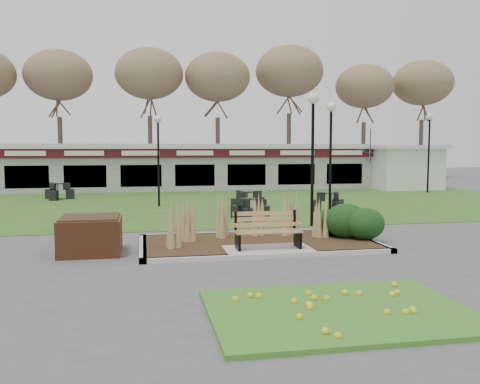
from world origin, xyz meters
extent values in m
plane|color=#515154|center=(0.00, 0.00, 0.00)|extent=(100.00, 100.00, 0.00)
cube|color=#2A601E|center=(0.00, 12.00, 0.01)|extent=(34.00, 16.00, 0.02)
cube|color=#387621|center=(0.00, -4.60, 0.04)|extent=(4.20, 3.00, 0.08)
cube|color=#332314|center=(0.00, 1.20, 0.06)|extent=(6.22, 3.22, 0.12)
cube|color=#B7B7B2|center=(0.00, -0.41, 0.06)|extent=(6.40, 0.18, 0.12)
cube|color=#B7B7B2|center=(0.00, 2.81, 0.06)|extent=(6.40, 0.18, 0.12)
cube|color=#B7B7B2|center=(-3.11, 1.20, 0.06)|extent=(0.18, 3.40, 0.12)
cube|color=#B7B7B2|center=(3.11, 1.20, 0.06)|extent=(0.18, 3.40, 0.12)
cube|color=#B7B7B2|center=(0.00, 0.15, 0.07)|extent=(2.20, 1.20, 0.13)
cone|color=tan|center=(-1.90, 1.60, 0.70)|extent=(0.36, 0.36, 1.15)
cone|color=tan|center=(-0.90, 2.00, 0.70)|extent=(0.36, 0.36, 1.15)
cone|color=tan|center=(0.20, 2.20, 0.70)|extent=(0.36, 0.36, 1.15)
cone|color=tan|center=(1.10, 2.00, 0.70)|extent=(0.36, 0.36, 1.15)
cone|color=tan|center=(1.90, 1.60, 0.70)|extent=(0.36, 0.36, 1.15)
cone|color=tan|center=(-2.40, 0.80, 0.70)|extent=(0.36, 0.36, 1.15)
ellipsoid|color=black|center=(2.60, 1.40, 0.59)|extent=(1.21, 1.10, 0.99)
ellipsoid|color=black|center=(3.00, 1.00, 0.54)|extent=(1.10, 1.00, 0.90)
ellipsoid|color=black|center=(2.90, 1.90, 0.53)|extent=(1.06, 0.96, 0.86)
ellipsoid|color=black|center=(2.30, 1.90, 0.48)|extent=(0.92, 0.84, 0.76)
cube|color=#A4754A|center=(0.00, 0.15, 0.56)|extent=(1.70, 0.57, 0.04)
cube|color=#A4754A|center=(0.00, 0.46, 0.84)|extent=(1.70, 0.13, 0.44)
cube|color=black|center=(-0.78, 0.15, 0.34)|extent=(0.06, 0.55, 0.42)
cube|color=black|center=(0.78, 0.15, 0.34)|extent=(0.06, 0.55, 0.42)
cube|color=black|center=(-0.78, 0.45, 0.81)|extent=(0.06, 0.06, 0.50)
cube|color=black|center=(0.78, 0.45, 0.81)|extent=(0.06, 0.06, 0.50)
cube|color=#A4754A|center=(-0.82, 0.13, 0.74)|extent=(0.05, 0.50, 0.04)
cube|color=#A4754A|center=(0.82, 0.13, 0.74)|extent=(0.05, 0.50, 0.04)
cube|color=brown|center=(-4.40, 1.00, 0.45)|extent=(1.50, 1.50, 0.90)
cube|color=#332314|center=(-4.40, 1.00, 0.92)|extent=(1.40, 1.40, 0.06)
cube|color=gray|center=(0.00, 20.00, 1.30)|extent=(24.00, 3.00, 2.60)
cube|color=#420E14|center=(0.00, 18.45, 2.35)|extent=(24.00, 0.18, 0.55)
cube|color=silver|center=(0.00, 20.00, 2.75)|extent=(24.60, 3.40, 0.30)
cube|color=silver|center=(0.00, 18.34, 2.35)|extent=(22.00, 0.02, 0.28)
cube|color=black|center=(0.00, 18.55, 1.00)|extent=(22.00, 0.10, 1.30)
cube|color=silver|center=(13.50, 18.00, 1.30)|extent=(4.00, 3.00, 2.60)
cube|color=silver|center=(13.50, 18.00, 2.70)|extent=(4.40, 3.40, 0.25)
cylinder|color=#47382B|center=(-9.00, 28.00, 2.59)|extent=(0.36, 0.36, 5.17)
ellipsoid|color=brown|center=(-9.00, 28.00, 8.39)|extent=(5.24, 5.24, 3.93)
cylinder|color=#47382B|center=(-3.00, 28.00, 2.59)|extent=(0.36, 0.36, 5.17)
ellipsoid|color=brown|center=(-3.00, 28.00, 8.39)|extent=(5.24, 5.24, 3.93)
cylinder|color=#47382B|center=(3.00, 28.00, 2.59)|extent=(0.36, 0.36, 5.17)
ellipsoid|color=brown|center=(3.00, 28.00, 8.39)|extent=(5.24, 5.24, 3.93)
cylinder|color=#47382B|center=(9.00, 28.00, 2.59)|extent=(0.36, 0.36, 5.17)
ellipsoid|color=brown|center=(9.00, 28.00, 8.39)|extent=(5.24, 5.24, 3.93)
cylinder|color=#47382B|center=(15.00, 28.00, 2.59)|extent=(0.36, 0.36, 5.17)
ellipsoid|color=brown|center=(15.00, 28.00, 8.39)|extent=(5.24, 5.24, 3.93)
cylinder|color=#47382B|center=(21.00, 28.00, 2.59)|extent=(0.36, 0.36, 5.17)
ellipsoid|color=brown|center=(21.00, 28.00, 8.39)|extent=(5.24, 5.24, 3.93)
cylinder|color=black|center=(2.51, 4.14, 2.07)|extent=(0.10, 0.10, 4.13)
sphere|color=white|center=(2.51, 4.14, 4.30)|extent=(0.37, 0.37, 0.37)
cylinder|color=black|center=(-2.39, 11.01, 1.89)|extent=(0.09, 0.09, 3.79)
sphere|color=white|center=(-2.39, 11.01, 3.94)|extent=(0.34, 0.34, 0.34)
cylinder|color=black|center=(4.11, 6.65, 2.04)|extent=(0.10, 0.10, 4.07)
sphere|color=white|center=(4.11, 6.65, 4.24)|extent=(0.37, 0.37, 0.37)
cylinder|color=black|center=(13.48, 15.20, 2.15)|extent=(0.11, 0.11, 4.31)
sphere|color=white|center=(13.48, 15.20, 4.48)|extent=(0.39, 0.39, 0.39)
cylinder|color=black|center=(0.77, 6.07, 0.04)|extent=(0.46, 0.46, 0.03)
cylinder|color=black|center=(0.77, 6.07, 0.41)|extent=(0.05, 0.05, 0.75)
cylinder|color=black|center=(0.77, 6.07, 0.79)|extent=(0.63, 0.63, 0.03)
cube|color=black|center=(1.33, 6.20, 0.26)|extent=(0.42, 0.42, 0.48)
cube|color=black|center=(0.38, 6.50, 0.26)|extent=(0.50, 0.50, 0.48)
cube|color=black|center=(0.60, 5.52, 0.26)|extent=(0.45, 0.45, 0.48)
cylinder|color=black|center=(-7.40, 15.10, 0.04)|extent=(0.48, 0.48, 0.03)
cylinder|color=black|center=(-7.40, 15.10, 0.42)|extent=(0.05, 0.05, 0.79)
cylinder|color=black|center=(-7.40, 15.10, 0.83)|extent=(0.66, 0.66, 0.03)
cube|color=black|center=(-6.83, 15.30, 0.27)|extent=(0.47, 0.47, 0.50)
cube|color=black|center=(-7.85, 15.50, 0.27)|extent=(0.52, 0.52, 0.50)
cube|color=black|center=(-7.51, 14.52, 0.27)|extent=(0.44, 0.44, 0.50)
cylinder|color=black|center=(1.14, 8.34, 0.04)|extent=(0.49, 0.49, 0.03)
cylinder|color=black|center=(1.14, 8.34, 0.43)|extent=(0.06, 0.06, 0.79)
cylinder|color=black|center=(1.14, 8.34, 0.84)|extent=(0.66, 0.66, 0.03)
cube|color=black|center=(1.75, 8.38, 0.27)|extent=(0.40, 0.40, 0.51)
cube|color=black|center=(0.80, 8.84, 0.27)|extent=(0.52, 0.52, 0.51)
cube|color=black|center=(0.88, 7.79, 0.27)|extent=(0.50, 0.50, 0.51)
cylinder|color=black|center=(4.55, 7.67, 0.04)|extent=(0.45, 0.45, 0.03)
cylinder|color=black|center=(4.55, 7.67, 0.40)|extent=(0.05, 0.05, 0.74)
cylinder|color=black|center=(4.55, 7.67, 0.78)|extent=(0.62, 0.62, 0.03)
cube|color=black|center=(5.00, 8.02, 0.26)|extent=(0.49, 0.49, 0.48)
cube|color=black|center=(4.02, 7.88, 0.26)|extent=(0.46, 0.46, 0.48)
cube|color=black|center=(4.63, 7.11, 0.26)|extent=(0.40, 0.40, 0.48)
cylinder|color=black|center=(11.10, 18.00, 1.10)|extent=(0.06, 0.06, 2.20)
imported|color=blue|center=(11.10, 18.00, 1.76)|extent=(2.78, 2.81, 2.02)
camera|label=1|loc=(-3.07, -12.14, 2.67)|focal=38.00mm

